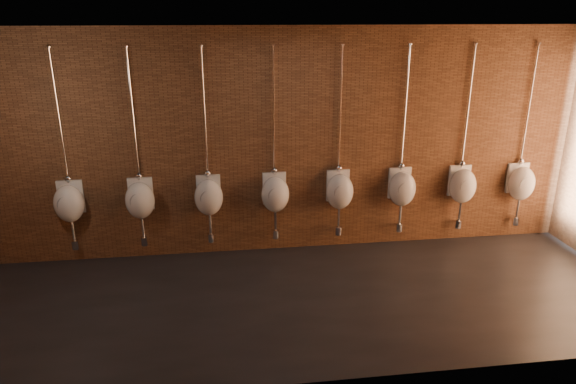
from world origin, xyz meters
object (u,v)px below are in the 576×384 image
Objects in this scene: urinal_2 at (209,196)px; urinal_3 at (275,193)px; urinal_6 at (462,185)px; urinal_0 at (69,202)px; urinal_1 at (140,199)px; urinal_4 at (340,190)px; urinal_7 at (521,182)px; urinal_5 at (402,188)px.

urinal_2 is 0.94m from urinal_3.
urinal_2 is 3.74m from urinal_6.
urinal_0 and urinal_1 have the same top height.
urinal_3 and urinal_4 have the same top height.
urinal_0 and urinal_3 have the same top height.
urinal_2 is (1.87, 0.00, 0.00)m from urinal_0.
urinal_0 and urinal_7 have the same top height.
urinal_0 is 1.00× the size of urinal_6.
urinal_2 is 1.00× the size of urinal_3.
urinal_0 is at bearing 180.00° from urinal_1.
urinal_0 is at bearing 180.00° from urinal_3.
urinal_3 is 2.81m from urinal_6.
urinal_7 is (2.81, 0.00, 0.00)m from urinal_4.
urinal_0 is 1.87m from urinal_2.
urinal_4 is (2.81, 0.00, 0.00)m from urinal_1.
urinal_6 is at bearing 180.00° from urinal_7.
urinal_2 is 2.81m from urinal_5.
urinal_2 is at bearing 0.00° from urinal_0.
urinal_6 is (0.94, 0.00, 0.00)m from urinal_5.
urinal_2 is 1.00× the size of urinal_4.
urinal_0 is 3.74m from urinal_4.
urinal_0 is 1.00× the size of urinal_2.
urinal_2 is at bearing 180.00° from urinal_5.
urinal_3 is at bearing 180.00° from urinal_6.
urinal_4 is at bearing 180.00° from urinal_7.
urinal_3 is 1.00× the size of urinal_5.
urinal_3 is (2.81, 0.00, 0.00)m from urinal_0.
urinal_1 is 1.00× the size of urinal_2.
urinal_5 is at bearing 0.00° from urinal_4.
urinal_7 is (5.61, 0.00, 0.00)m from urinal_1.
urinal_4 is at bearing 180.00° from urinal_6.
urinal_2 is 1.00× the size of urinal_5.
urinal_6 is 1.00× the size of urinal_7.
urinal_1 is at bearing 180.00° from urinal_2.
urinal_2 and urinal_5 have the same top height.
urinal_5 is at bearing 180.00° from urinal_7.
urinal_5 is at bearing 0.00° from urinal_0.
urinal_3 and urinal_6 have the same top height.
urinal_5 is 1.00× the size of urinal_7.
urinal_4 is (3.74, 0.00, 0.00)m from urinal_0.
urinal_7 is at bearing 0.00° from urinal_0.
urinal_3 is at bearing 180.00° from urinal_7.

